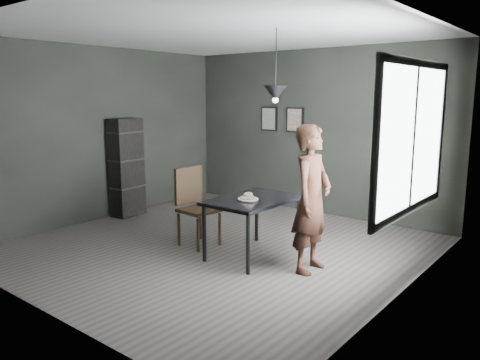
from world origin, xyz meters
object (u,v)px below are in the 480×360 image
Objects in this scene: white_plate at (248,200)px; wood_chair at (194,201)px; shelf_unit at (127,167)px; woman at (312,199)px; cafe_table at (253,205)px; pendant_lamp at (275,93)px.

wood_chair is at bearing 179.38° from white_plate.
shelf_unit reaches higher than wood_chair.
wood_chair is at bearing 90.08° from woman.
white_plate reaches higher than cafe_table.
pendant_lamp reaches higher than white_plate.
woman is 1.33m from pendant_lamp.
pendant_lamp is at bearing 43.00° from white_plate.
shelf_unit is at bearing 172.46° from wood_chair.
white_plate is 0.14× the size of shelf_unit.
pendant_lamp is at bearing -9.24° from shelf_unit.
shelf_unit is at bearing 171.52° from white_plate.
cafe_table is 2.94m from shelf_unit.
cafe_table is at bearing -158.20° from pendant_lamp.
white_plate is 1.33m from pendant_lamp.
cafe_table is 5.22× the size of white_plate.
woman is 1.98× the size of pendant_lamp.
wood_chair is (-1.75, -0.13, -0.25)m from woman.
woman is 1.61× the size of wood_chair.
white_plate is 0.13× the size of woman.
pendant_lamp reaches higher than cafe_table.
wood_chair reaches higher than white_plate.
wood_chair is at bearing -173.24° from cafe_table.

